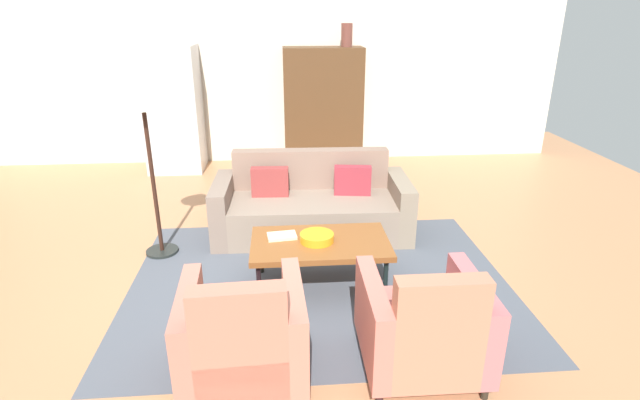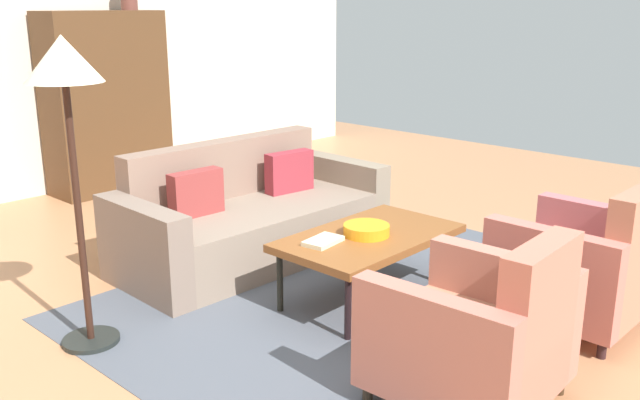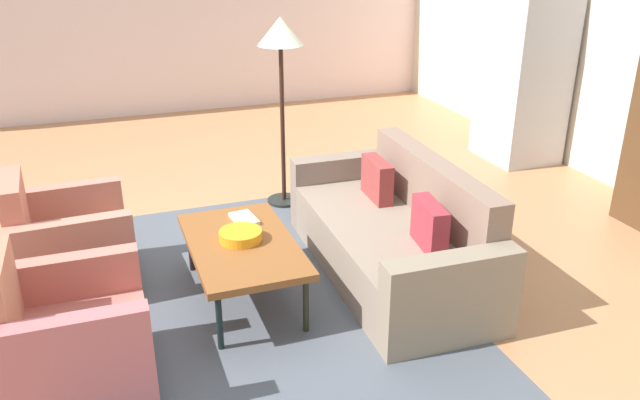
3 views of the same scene
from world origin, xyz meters
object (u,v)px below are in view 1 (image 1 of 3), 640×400
Objects in this scene: fruit_bowl at (317,237)px; cabinet at (323,108)px; armchair_right at (424,329)px; floor_lamp at (144,112)px; armchair_left at (243,338)px; book_stack at (282,236)px; couch at (312,206)px; vase_tall at (347,35)px; coffee_table at (320,245)px; refrigerator at (173,110)px.

fruit_bowl is 0.16× the size of cabinet.
armchair_right is 3.10m from floor_lamp.
book_stack is at bearing 75.57° from armchair_left.
fruit_bowl is (-0.03, -1.19, 0.19)m from couch.
vase_tall is 0.19× the size of floor_lamp.
armchair_left is at bearing -179.52° from armchair_right.
vase_tall is (0.70, 3.72, 1.56)m from coffee_table.
cabinet reaches higher than couch.
fruit_bowl is 3.76m from cabinet.
cabinet is 0.97× the size of refrigerator.
book_stack is (-0.30, 0.10, -0.02)m from fruit_bowl.
cabinet is at bearing 84.23° from fruit_bowl.
vase_tall reaches higher than coffee_table.
cabinet reaches higher than armchair_right.
armchair_left is 2.64× the size of vase_tall.
couch is 1.20m from fruit_bowl.
book_stack is at bearing -100.60° from cabinet.
couch is 1.19m from coffee_table.
coffee_table is at bearing -26.27° from floor_lamp.
floor_lamp is (-2.26, -2.95, -0.52)m from vase_tall.
vase_tall is (1.03, 3.62, 1.51)m from book_stack.
refrigerator reaches higher than armchair_left.
couch is at bearing 88.49° from fruit_bowl.
refrigerator reaches higher than couch.
fruit_bowl reaches higher than coffee_table.
couch is 2.63m from cabinet.
refrigerator is at bearing 118.19° from armchair_right.
cabinet reaches higher than book_stack.
armchair_left is at bearing -63.56° from floor_lamp.
cabinet is (-0.25, 4.89, 0.56)m from armchair_right.
book_stack is 0.15× the size of refrigerator.
floor_lamp is at bearing -127.45° from vase_tall.
refrigerator is at bearing 114.19° from book_stack.
armchair_right is 4.93m from cabinet.
couch is 2.43m from armchair_right.
floor_lamp is at bearing 153.73° from coffee_table.
vase_tall is at bearing 78.95° from fruit_bowl.
fruit_bowl is 4.07m from vase_tall.
refrigerator is (-1.91, 3.62, 0.52)m from coffee_table.
armchair_left is 1.00× the size of armchair_right.
armchair_right is 0.49× the size of cabinet.
armchair_left is 1.30m from book_stack.
coffee_table is 4.06× the size of fruit_bowl.
vase_tall is 0.18× the size of refrigerator.
couch is 3.16m from refrigerator.
armchair_right is at bearing 105.83° from couch.
refrigerator is (-2.51, 4.78, 0.58)m from armchair_right.
coffee_table is 3.77m from cabinet.
book_stack is at bearing -28.70° from floor_lamp.
book_stack is (-0.33, -1.09, 0.17)m from couch.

